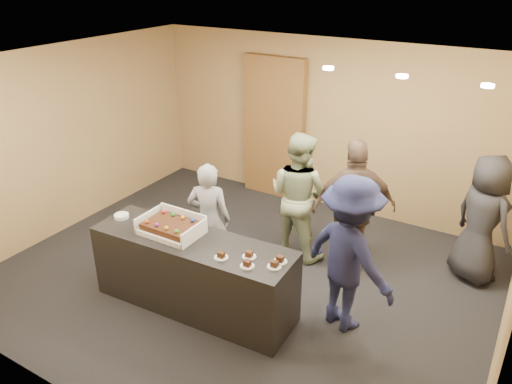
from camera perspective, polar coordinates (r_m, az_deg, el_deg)
room at (r=5.92m, az=-1.58°, el=1.30°), size 6.04×6.00×2.70m
serving_counter at (r=5.86m, az=-7.11°, el=-9.21°), size 2.43×0.81×0.90m
storage_cabinet at (r=8.35m, az=2.10°, el=7.28°), size 1.07×0.15×2.36m
cake_box at (r=5.78m, az=-9.51°, el=-4.14°), size 0.69×0.48×0.20m
sheet_cake at (r=5.74m, az=-9.71°, el=-3.80°), size 0.59×0.40×0.11m
plate_stack at (r=6.24m, az=-15.12°, el=-2.66°), size 0.17×0.17×0.04m
slice_a at (r=5.26m, az=-4.00°, el=-7.28°), size 0.15×0.15×0.07m
slice_b at (r=5.26m, az=-0.79°, el=-7.22°), size 0.15×0.15×0.07m
slice_c at (r=5.12m, az=-1.01°, el=-8.26°), size 0.15×0.15×0.07m
slice_d at (r=5.19m, az=2.77°, el=-7.75°), size 0.15×0.15×0.07m
slice_e at (r=5.11m, az=2.10°, el=-8.33°), size 0.15×0.15×0.07m
person_server_grey at (r=6.33m, az=-5.38°, el=-3.12°), size 0.64×0.54×1.51m
person_sage_man at (r=6.66m, az=4.84°, el=-0.40°), size 0.93×0.77×1.76m
person_navy_man at (r=5.41m, az=10.61°, el=-7.08°), size 1.32×1.04×1.79m
person_brown_extra at (r=6.39m, az=11.14°, el=-1.80°), size 1.13×0.91×1.79m
person_dark_suit at (r=6.73m, az=24.47°, el=-2.86°), size 0.97×0.91×1.67m
ceiling_spotlights at (r=5.34m, az=16.35°, el=12.58°), size 1.72×0.12×0.03m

